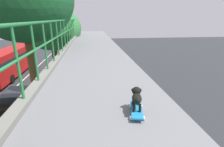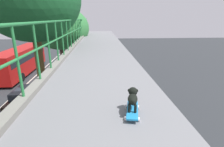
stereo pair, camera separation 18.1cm
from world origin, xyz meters
The scene contains 5 objects.
car_black_seventh centered at (-5.08, 12.88, 0.73)m, with size 1.88×4.22×1.49m.
city_bus centered at (-8.99, 21.69, 1.82)m, with size 2.51×10.94×3.21m.
roadside_tree_far centered at (-1.97, 13.45, 6.04)m, with size 4.29×4.29×7.70m.
toy_skateboard centered at (1.45, 1.98, 5.59)m, with size 0.27×0.53×0.08m.
small_dog centered at (1.46, 2.03, 5.78)m, with size 0.19×0.37×0.28m.
Camera 2 is at (1.02, -0.14, 6.84)m, focal length 27.48 mm.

